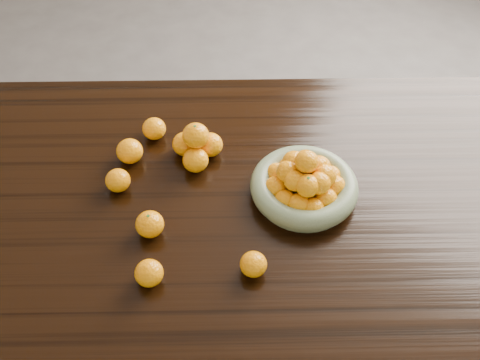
{
  "coord_description": "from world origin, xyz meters",
  "views": [
    {
      "loc": [
        -0.03,
        -0.93,
        1.85
      ],
      "look_at": [
        -0.02,
        -0.02,
        0.83
      ],
      "focal_mm": 40.0,
      "sensor_mm": 36.0,
      "label": 1
    }
  ],
  "objects_px": {
    "fruit_bowl": "(305,183)",
    "orange_pyramid": "(197,146)",
    "dining_table": "(246,215)",
    "loose_orange_0": "(150,224)"
  },
  "relations": [
    {
      "from": "dining_table",
      "to": "fruit_bowl",
      "type": "relative_size",
      "value": 6.98
    },
    {
      "from": "loose_orange_0",
      "to": "fruit_bowl",
      "type": "bearing_deg",
      "value": 16.76
    },
    {
      "from": "fruit_bowl",
      "to": "orange_pyramid",
      "type": "height_order",
      "value": "fruit_bowl"
    },
    {
      "from": "orange_pyramid",
      "to": "dining_table",
      "type": "bearing_deg",
      "value": -45.81
    },
    {
      "from": "fruit_bowl",
      "to": "loose_orange_0",
      "type": "xyz_separation_m",
      "value": [
        -0.4,
        -0.12,
        -0.01
      ]
    },
    {
      "from": "dining_table",
      "to": "loose_orange_0",
      "type": "relative_size",
      "value": 27.82
    },
    {
      "from": "dining_table",
      "to": "loose_orange_0",
      "type": "bearing_deg",
      "value": -153.26
    },
    {
      "from": "dining_table",
      "to": "fruit_bowl",
      "type": "height_order",
      "value": "fruit_bowl"
    },
    {
      "from": "fruit_bowl",
      "to": "orange_pyramid",
      "type": "xyz_separation_m",
      "value": [
        -0.29,
        0.14,
        0.0
      ]
    },
    {
      "from": "dining_table",
      "to": "orange_pyramid",
      "type": "relative_size",
      "value": 13.84
    }
  ]
}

